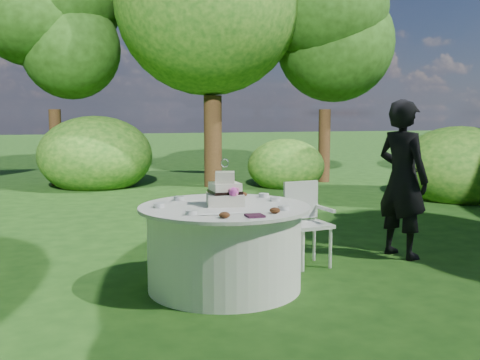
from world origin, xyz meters
name	(u,v)px	position (x,y,z in m)	size (l,w,h in m)	color
ground	(225,288)	(0.00, 0.00, 0.00)	(80.00, 80.00, 0.00)	#173B10
napkins	(255,216)	(0.09, -0.60, 0.78)	(0.14, 0.14, 0.02)	#421C34
feather_plume	(222,214)	(-0.13, -0.42, 0.78)	(0.48, 0.07, 0.01)	white
guest	(402,179)	(2.20, 0.53, 0.88)	(0.64, 0.42, 1.76)	black
table	(224,247)	(0.00, 0.00, 0.39)	(1.56, 1.56, 0.77)	white
cake	(225,193)	(0.02, 0.05, 0.88)	(0.38, 0.38, 0.43)	silver
chair	(305,217)	(1.04, 0.54, 0.52)	(0.45, 0.44, 0.88)	silver
votives	(226,203)	(0.03, 0.04, 0.79)	(1.22, 0.90, 0.04)	white
petal_cups	(247,206)	(0.15, -0.20, 0.79)	(0.57, 1.14, 0.05)	#562D16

